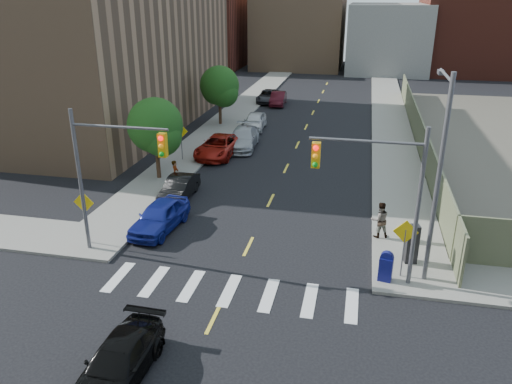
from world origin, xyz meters
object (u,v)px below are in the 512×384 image
at_px(mailbox, 386,266).
at_px(parked_car_blue, 160,216).
at_px(black_sedan, 118,362).
at_px(parked_car_grey, 269,96).
at_px(parked_car_black, 179,188).
at_px(parked_car_red, 219,146).
at_px(parked_car_silver, 243,138).
at_px(pedestrian_east, 380,220).
at_px(parked_car_white, 255,121).
at_px(parked_car_maroon, 278,99).
at_px(payphone, 412,244).
at_px(pedestrian_west, 175,173).

bearing_deg(mailbox, parked_car_blue, 176.50).
bearing_deg(black_sedan, parked_car_grey, 95.57).
xyz_separation_m(parked_car_black, black_sedan, (3.43, -14.84, -0.03)).
bearing_deg(parked_car_black, parked_car_red, 89.94).
distance_m(parked_car_grey, mailbox, 38.10).
xyz_separation_m(parked_car_black, parked_car_grey, (0.00, 29.04, 0.01)).
xyz_separation_m(parked_car_silver, pedestrian_east, (10.50, -14.12, 0.30)).
xyz_separation_m(parked_car_white, parked_car_maroon, (0.30, 10.77, -0.04)).
distance_m(payphone, pedestrian_east, 2.69).
bearing_deg(pedestrian_west, parked_car_red, -14.96).
height_order(parked_car_black, black_sedan, parked_car_black).
relative_size(parked_car_blue, payphone, 2.44).
distance_m(parked_car_black, mailbox, 13.96).
xyz_separation_m(parked_car_white, parked_car_grey, (-1.00, 11.98, -0.07)).
bearing_deg(parked_car_blue, pedestrian_west, 108.12).
relative_size(parked_car_red, mailbox, 4.02).
xyz_separation_m(parked_car_red, parked_car_silver, (1.30, 2.47, 0.02)).
relative_size(parked_car_grey, payphone, 2.69).
height_order(parked_car_black, pedestrian_west, pedestrian_west).
height_order(black_sedan, pedestrian_east, pedestrian_east).
bearing_deg(parked_car_maroon, parked_car_red, -97.29).
distance_m(parked_car_black, pedestrian_west, 1.82).
distance_m(parked_car_silver, parked_car_white, 5.90).
relative_size(parked_car_black, parked_car_grey, 0.83).
height_order(parked_car_blue, mailbox, parked_car_blue).
distance_m(black_sedan, pedestrian_west, 16.98).
relative_size(parked_car_blue, mailbox, 3.27).
distance_m(parked_car_black, black_sedan, 15.23).
bearing_deg(parked_car_maroon, pedestrian_east, -74.57).
relative_size(parked_car_black, parked_car_maroon, 0.94).
xyz_separation_m(parked_car_blue, parked_car_grey, (-0.51, 33.28, -0.08)).
xyz_separation_m(parked_car_silver, pedestrian_west, (-2.10, -9.57, 0.21)).
xyz_separation_m(mailbox, pedestrian_west, (-12.81, 8.71, 0.19)).
bearing_deg(black_sedan, mailbox, 43.10).
distance_m(parked_car_blue, parked_car_silver, 15.43).
bearing_deg(parked_car_red, parked_car_silver, 65.73).
bearing_deg(parked_car_blue, parked_car_grey, 96.32).
height_order(parked_car_silver, parked_car_maroon, parked_car_silver).
bearing_deg(parked_car_grey, mailbox, -72.86).
relative_size(parked_car_white, payphone, 2.41).
relative_size(black_sedan, payphone, 2.42).
bearing_deg(parked_car_maroon, black_sedan, -90.54).
distance_m(parked_car_white, parked_car_maroon, 10.77).
height_order(payphone, pedestrian_west, payphone).
bearing_deg(parked_car_maroon, parked_car_silver, -93.40).
bearing_deg(parked_car_red, parked_car_blue, -84.23).
relative_size(parked_car_red, parked_car_silver, 1.01).
distance_m(parked_car_red, mailbox, 19.86).
height_order(parked_car_red, black_sedan, parked_car_red).
height_order(parked_car_silver, mailbox, parked_car_silver).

